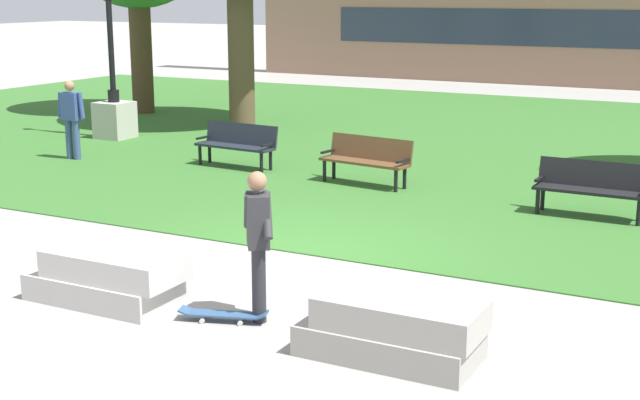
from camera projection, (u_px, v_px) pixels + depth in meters
The scene contains 11 objects.
ground_plane at pixel (303, 255), 12.56m from camera, with size 140.00×140.00×0.00m, color gray.
grass_lawn at pixel (504, 146), 21.19m from camera, with size 40.00×20.00×0.02m, color #336628.
concrete_block_center at pixel (109, 277), 10.61m from camera, with size 1.92×0.90×0.64m.
concrete_block_left at pixel (394, 329), 8.99m from camera, with size 1.85×0.90×0.64m.
person_skateboarder at pixel (258, 237), 9.91m from camera, with size 0.62×0.49×1.71m.
skateboard at pixel (223, 314), 10.03m from camera, with size 1.03×0.51×0.14m.
park_bench_near_left at pixel (367, 157), 16.90m from camera, with size 1.86×0.77×0.90m.
park_bench_near_right at pixel (238, 142), 18.56m from camera, with size 1.84×0.67×0.90m.
park_bench_far_left at pixel (592, 185), 14.50m from camera, with size 1.81×0.56×0.90m.
lamp_post_right at pixel (114, 99), 22.07m from camera, with size 1.32×0.80×4.76m.
person_bystander_near_lawn at pixel (71, 115), 19.31m from camera, with size 0.68×0.26×1.71m.
Camera 1 is at (5.77, -10.57, 3.66)m, focal length 50.00 mm.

